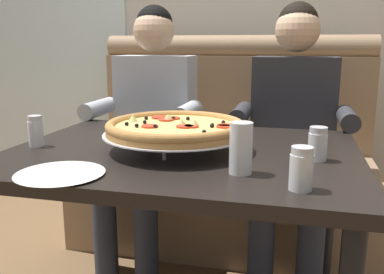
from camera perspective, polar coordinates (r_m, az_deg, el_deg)
The scene contains 10 objects.
booth_bench at distance 2.42m, azimuth 4.62°, elevation -3.97°, with size 1.59×0.78×1.13m.
dining_table at distance 1.48m, azimuth -1.15°, elevation -4.93°, with size 1.18×0.91×0.73m.
diner_left at distance 2.18m, azimuth -5.70°, elevation 2.61°, with size 0.54×0.64×1.27m.
diner_right at distance 2.06m, azimuth 13.39°, elevation 1.72°, with size 0.54×0.64×1.27m.
pizza at distance 1.43m, azimuth -2.25°, elevation 1.23°, with size 0.49×0.49×0.11m.
shaker_parmesan at distance 1.36m, azimuth 16.56°, elevation -1.20°, with size 0.06×0.06×0.11m.
shaker_oregano at distance 1.08m, azimuth 14.49°, elevation -4.56°, with size 0.06×0.06×0.11m.
shaker_pepper_flakes at distance 1.58m, azimuth -20.31°, elevation 0.46°, with size 0.05×0.05×0.11m.
plate_near_left at distance 1.23m, azimuth -17.37°, elevation -4.46°, with size 0.25×0.25×0.02m.
drinking_glass at distance 1.18m, azimuth 6.60°, elevation -1.89°, with size 0.06×0.06×0.15m.
Camera 1 is at (0.37, -1.36, 1.08)m, focal length 39.57 mm.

